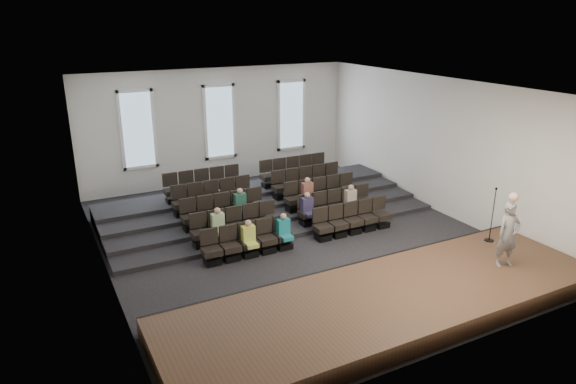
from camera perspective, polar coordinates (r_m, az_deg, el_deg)
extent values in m
plane|color=black|center=(17.30, 0.78, -5.04)|extent=(14.00, 14.00, 0.00)
cube|color=white|center=(15.94, 0.87, 11.65)|extent=(12.00, 14.00, 0.02)
cube|color=silver|center=(22.70, -7.64, 7.26)|extent=(12.00, 0.04, 5.00)
cube|color=silver|center=(11.14, 18.22, -6.08)|extent=(12.00, 0.04, 5.00)
cube|color=silver|center=(14.72, -20.32, -0.22)|extent=(0.04, 14.00, 5.00)
cube|color=silver|center=(19.92, 16.34, 5.02)|extent=(0.04, 14.00, 5.00)
cube|color=#4D2E21|center=(13.41, 11.34, -11.85)|extent=(11.80, 3.60, 0.50)
cube|color=black|center=(14.64, 7.02, -8.82)|extent=(11.80, 0.06, 0.52)
cube|color=black|center=(19.20, -2.49, -2.33)|extent=(11.80, 4.80, 0.15)
cube|color=black|center=(19.62, -3.14, -1.63)|extent=(11.80, 3.75, 0.30)
cube|color=black|center=(20.04, -3.77, -0.96)|extent=(11.80, 2.70, 0.45)
cube|color=black|center=(20.47, -4.37, -0.31)|extent=(11.80, 1.65, 0.60)
cube|color=black|center=(15.64, -8.39, -7.59)|extent=(0.47, 0.43, 0.20)
cube|color=black|center=(15.51, -8.45, -6.56)|extent=(0.55, 0.50, 0.19)
cube|color=black|center=(15.52, -8.78, -4.90)|extent=(0.55, 0.08, 0.50)
cube|color=black|center=(15.82, -6.33, -7.18)|extent=(0.47, 0.43, 0.20)
cube|color=black|center=(15.68, -6.37, -6.16)|extent=(0.55, 0.50, 0.19)
cube|color=black|center=(15.70, -6.71, -4.51)|extent=(0.55, 0.08, 0.50)
cube|color=black|center=(16.02, -4.32, -6.76)|extent=(0.47, 0.43, 0.20)
cube|color=black|center=(15.88, -4.35, -5.76)|extent=(0.55, 0.50, 0.19)
cube|color=black|center=(15.90, -4.68, -4.13)|extent=(0.55, 0.08, 0.50)
cube|color=black|center=(16.23, -2.36, -6.35)|extent=(0.47, 0.43, 0.20)
cube|color=black|center=(16.10, -2.38, -5.36)|extent=(0.55, 0.50, 0.19)
cube|color=black|center=(16.12, -2.71, -3.75)|extent=(0.55, 0.08, 0.50)
cube|color=black|center=(16.47, -0.46, -5.95)|extent=(0.47, 0.43, 0.20)
cube|color=black|center=(16.34, -0.47, -4.96)|extent=(0.55, 0.50, 0.19)
cube|color=black|center=(16.35, -0.80, -3.39)|extent=(0.55, 0.08, 0.50)
cube|color=black|center=(17.12, 3.89, -5.00)|extent=(0.47, 0.43, 0.20)
cube|color=black|center=(16.99, 3.91, -4.04)|extent=(0.55, 0.50, 0.19)
cube|color=black|center=(17.00, 3.57, -2.52)|extent=(0.55, 0.08, 0.50)
cube|color=black|center=(17.41, 5.58, -4.62)|extent=(0.47, 0.43, 0.20)
cube|color=black|center=(17.29, 5.61, -3.67)|extent=(0.55, 0.50, 0.19)
cube|color=black|center=(17.30, 5.28, -2.18)|extent=(0.55, 0.08, 0.50)
cube|color=black|center=(17.72, 7.22, -4.24)|extent=(0.47, 0.43, 0.20)
cube|color=black|center=(17.60, 7.26, -3.32)|extent=(0.55, 0.50, 0.19)
cube|color=black|center=(17.61, 6.93, -1.85)|extent=(0.55, 0.08, 0.50)
cube|color=black|center=(18.05, 8.80, -3.88)|extent=(0.47, 0.43, 0.20)
cube|color=black|center=(17.93, 8.85, -2.97)|extent=(0.55, 0.50, 0.19)
cube|color=black|center=(17.94, 8.52, -1.53)|extent=(0.55, 0.08, 0.50)
cube|color=black|center=(18.39, 10.32, -3.53)|extent=(0.47, 0.43, 0.20)
cube|color=black|center=(18.27, 10.37, -2.63)|extent=(0.55, 0.50, 0.19)
cube|color=black|center=(18.28, 10.05, -1.22)|extent=(0.55, 0.08, 0.50)
cube|color=black|center=(16.48, -9.64, -5.64)|extent=(0.47, 0.43, 0.20)
cube|color=black|center=(16.36, -9.70, -4.66)|extent=(0.55, 0.50, 0.19)
cube|color=black|center=(16.39, -10.01, -3.08)|extent=(0.55, 0.08, 0.50)
cube|color=black|center=(16.65, -7.67, -5.28)|extent=(0.47, 0.43, 0.20)
cube|color=black|center=(16.53, -7.72, -4.30)|extent=(0.55, 0.50, 0.19)
cube|color=black|center=(16.55, -8.03, -2.73)|extent=(0.55, 0.08, 0.50)
cube|color=black|center=(16.84, -5.75, -4.91)|extent=(0.47, 0.43, 0.20)
cube|color=black|center=(16.72, -5.78, -3.94)|extent=(0.55, 0.50, 0.19)
cube|color=black|center=(16.74, -6.10, -2.40)|extent=(0.55, 0.08, 0.50)
cube|color=black|center=(17.05, -3.87, -4.55)|extent=(0.47, 0.43, 0.20)
cube|color=black|center=(16.92, -3.90, -3.59)|extent=(0.55, 0.50, 0.19)
cube|color=black|center=(16.95, -4.21, -2.06)|extent=(0.55, 0.08, 0.50)
cube|color=black|center=(17.27, -2.05, -4.19)|extent=(0.47, 0.43, 0.20)
cube|color=black|center=(17.15, -2.06, -3.24)|extent=(0.55, 0.50, 0.19)
cube|color=black|center=(17.18, -2.38, -1.74)|extent=(0.55, 0.08, 0.50)
cube|color=black|center=(17.89, 2.16, -3.35)|extent=(0.47, 0.43, 0.20)
cube|color=black|center=(17.77, 2.17, -2.43)|extent=(0.55, 0.50, 0.19)
cube|color=black|center=(17.80, 1.85, -0.98)|extent=(0.55, 0.08, 0.50)
cube|color=black|center=(18.17, 3.81, -3.02)|extent=(0.47, 0.43, 0.20)
cube|color=black|center=(18.06, 3.83, -2.10)|extent=(0.55, 0.50, 0.19)
cube|color=black|center=(18.08, 3.51, -0.68)|extent=(0.55, 0.08, 0.50)
cube|color=black|center=(18.47, 5.41, -2.69)|extent=(0.47, 0.43, 0.20)
cube|color=black|center=(18.36, 5.44, -1.79)|extent=(0.55, 0.50, 0.19)
cube|color=black|center=(18.38, 5.12, -0.39)|extent=(0.55, 0.08, 0.50)
cube|color=black|center=(18.78, 6.95, -2.37)|extent=(0.47, 0.43, 0.20)
cube|color=black|center=(18.67, 6.99, -1.48)|extent=(0.55, 0.50, 0.19)
cube|color=black|center=(18.70, 6.68, -0.11)|extent=(0.55, 0.08, 0.50)
cube|color=black|center=(19.11, 8.44, -2.06)|extent=(0.47, 0.43, 0.20)
cube|color=black|center=(19.00, 8.49, -1.19)|extent=(0.55, 0.50, 0.19)
cube|color=black|center=(19.03, 8.18, 0.16)|extent=(0.55, 0.08, 0.50)
cube|color=black|center=(17.35, -10.75, -3.89)|extent=(0.47, 0.42, 0.20)
cube|color=black|center=(17.23, -10.82, -2.94)|extent=(0.55, 0.50, 0.19)
cube|color=black|center=(17.27, -11.10, -1.44)|extent=(0.55, 0.08, 0.50)
cube|color=black|center=(17.51, -8.88, -3.56)|extent=(0.47, 0.42, 0.20)
cube|color=black|center=(17.39, -8.93, -2.62)|extent=(0.55, 0.50, 0.19)
cube|color=black|center=(17.44, -9.22, -1.13)|extent=(0.55, 0.08, 0.50)
cube|color=black|center=(17.69, -7.04, -3.23)|extent=(0.47, 0.42, 0.20)
cube|color=black|center=(17.57, -7.08, -2.30)|extent=(0.55, 0.50, 0.19)
cube|color=black|center=(17.62, -7.37, -0.83)|extent=(0.55, 0.08, 0.50)
cube|color=black|center=(17.88, -5.24, -2.91)|extent=(0.47, 0.42, 0.20)
cube|color=black|center=(17.77, -5.27, -1.98)|extent=(0.55, 0.50, 0.19)
cube|color=black|center=(17.81, -5.56, -0.53)|extent=(0.55, 0.08, 0.50)
cube|color=black|center=(18.10, -3.48, -2.59)|extent=(0.47, 0.42, 0.20)
cube|color=black|center=(17.99, -3.50, -1.67)|extent=(0.55, 0.50, 0.19)
cube|color=black|center=(18.03, -3.80, -0.24)|extent=(0.55, 0.08, 0.50)
cube|color=black|center=(18.69, 0.58, -1.84)|extent=(0.47, 0.42, 0.20)
cube|color=black|center=(18.58, 0.58, -0.95)|extent=(0.55, 0.50, 0.19)
cube|color=black|center=(18.62, 0.29, 0.43)|extent=(0.55, 0.08, 0.50)
cube|color=black|center=(18.96, 2.18, -1.55)|extent=(0.47, 0.42, 0.20)
cube|color=black|center=(18.85, 2.20, -0.66)|extent=(0.55, 0.50, 0.19)
cube|color=black|center=(18.89, 1.90, 0.70)|extent=(0.55, 0.08, 0.50)
cube|color=black|center=(19.25, 3.74, -1.26)|extent=(0.47, 0.42, 0.20)
cube|color=black|center=(19.14, 3.76, -0.39)|extent=(0.55, 0.50, 0.19)
cube|color=black|center=(19.18, 3.46, 0.95)|extent=(0.55, 0.08, 0.50)
cube|color=black|center=(19.55, 5.25, -0.97)|extent=(0.47, 0.42, 0.20)
cube|color=black|center=(19.44, 5.28, -0.12)|extent=(0.55, 0.50, 0.19)
cube|color=black|center=(19.48, 4.98, 1.20)|extent=(0.55, 0.08, 0.50)
cube|color=black|center=(19.86, 6.71, -0.70)|extent=(0.47, 0.42, 0.20)
cube|color=black|center=(19.76, 6.74, 0.15)|extent=(0.55, 0.50, 0.19)
cube|color=black|center=(19.80, 6.45, 1.44)|extent=(0.55, 0.08, 0.50)
cube|color=black|center=(18.23, -11.76, -2.30)|extent=(0.47, 0.42, 0.20)
cube|color=black|center=(18.13, -11.82, -1.39)|extent=(0.55, 0.50, 0.19)
cube|color=black|center=(18.18, -12.09, 0.03)|extent=(0.55, 0.08, 0.50)
cube|color=black|center=(18.39, -9.96, -2.00)|extent=(0.47, 0.42, 0.20)
cube|color=black|center=(18.28, -10.02, -1.09)|extent=(0.55, 0.50, 0.19)
cube|color=black|center=(18.34, -10.29, 0.31)|extent=(0.55, 0.08, 0.50)
cube|color=black|center=(18.56, -8.20, -1.71)|extent=(0.47, 0.42, 0.20)
cube|color=black|center=(18.45, -8.25, -0.80)|extent=(0.55, 0.50, 0.19)
cube|color=black|center=(18.51, -8.52, 0.59)|extent=(0.55, 0.08, 0.50)
cube|color=black|center=(18.74, -6.48, -1.41)|extent=(0.47, 0.42, 0.20)
cube|color=black|center=(18.64, -6.51, -0.52)|extent=(0.55, 0.50, 0.19)
cube|color=black|center=(18.70, -6.79, 0.85)|extent=(0.55, 0.08, 0.50)
cube|color=black|center=(18.95, -4.79, -1.13)|extent=(0.47, 0.42, 0.20)
cube|color=black|center=(18.85, -4.81, -0.24)|extent=(0.55, 0.50, 0.19)
cube|color=black|center=(18.90, -5.09, 1.12)|extent=(0.55, 0.08, 0.50)
cube|color=black|center=(19.51, -0.86, -0.46)|extent=(0.47, 0.42, 0.20)
cube|color=black|center=(19.41, -0.87, 0.40)|extent=(0.55, 0.50, 0.19)
cube|color=black|center=(19.47, -1.15, 1.72)|extent=(0.55, 0.08, 0.50)
cube|color=black|center=(19.77, 0.69, -0.19)|extent=(0.47, 0.42, 0.20)
cube|color=black|center=(19.67, 0.70, 0.66)|extent=(0.55, 0.50, 0.19)
cube|color=black|center=(19.73, 0.41, 1.96)|extent=(0.55, 0.08, 0.50)
cube|color=black|center=(20.05, 2.21, 0.07)|extent=(0.47, 0.42, 0.20)
cube|color=black|center=(19.95, 2.22, 0.91)|extent=(0.55, 0.50, 0.19)
cube|color=black|center=(20.00, 1.94, 2.19)|extent=(0.55, 0.08, 0.50)
cube|color=black|center=(20.34, 3.68, 0.32)|extent=(0.47, 0.42, 0.20)
cube|color=black|center=(20.24, 3.70, 1.15)|extent=(0.55, 0.50, 0.19)
cube|color=black|center=(20.29, 3.42, 2.41)|extent=(0.55, 0.08, 0.50)
cube|color=black|center=(20.64, 5.11, 0.56)|extent=(0.47, 0.42, 0.20)
cube|color=black|center=(20.54, 5.13, 1.38)|extent=(0.55, 0.50, 0.19)
cube|color=black|center=(20.59, 4.86, 2.63)|extent=(0.55, 0.08, 0.50)
cube|color=black|center=(19.14, -12.66, -0.86)|extent=(0.47, 0.42, 0.20)
cube|color=black|center=(19.04, -12.73, 0.02)|extent=(0.55, 0.50, 0.19)
cube|color=black|center=(19.11, -12.98, 1.36)|extent=(0.55, 0.08, 0.50)
cube|color=black|center=(19.28, -10.95, -0.59)|extent=(0.47, 0.42, 0.20)
cube|color=black|center=(19.18, -11.01, 0.29)|extent=(0.55, 0.50, 0.19)
cube|color=black|center=(19.25, -11.26, 1.62)|extent=(0.55, 0.08, 0.50)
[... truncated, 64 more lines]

